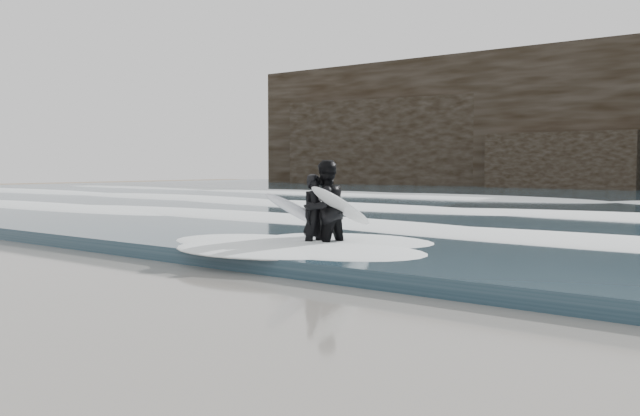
# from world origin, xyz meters

# --- Properties ---
(ground) EXTENTS (120.00, 120.00, 0.00)m
(ground) POSITION_xyz_m (0.00, 0.00, 0.00)
(ground) COLOR olive
(ground) RESTS_ON ground
(sea) EXTENTS (90.00, 52.00, 0.30)m
(sea) POSITION_xyz_m (0.00, 29.00, 0.15)
(sea) COLOR #223846
(sea) RESTS_ON ground
(foam_near) EXTENTS (60.00, 3.20, 0.20)m
(foam_near) POSITION_xyz_m (0.00, 9.00, 0.40)
(foam_near) COLOR white
(foam_near) RESTS_ON sea
(foam_mid) EXTENTS (60.00, 4.00, 0.24)m
(foam_mid) POSITION_xyz_m (0.00, 16.00, 0.42)
(foam_mid) COLOR white
(foam_mid) RESTS_ON sea
(foam_far) EXTENTS (60.00, 4.80, 0.30)m
(foam_far) POSITION_xyz_m (0.00, 25.00, 0.45)
(foam_far) COLOR white
(foam_far) RESTS_ON sea
(surfer_left) EXTENTS (0.99, 2.18, 1.67)m
(surfer_left) POSITION_xyz_m (0.28, 5.35, 0.85)
(surfer_left) COLOR black
(surfer_left) RESTS_ON ground
(surfer_right) EXTENTS (1.23, 1.95, 1.95)m
(surfer_right) POSITION_xyz_m (0.64, 5.39, 0.98)
(surfer_right) COLOR black
(surfer_right) RESTS_ON ground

